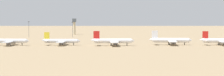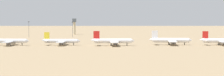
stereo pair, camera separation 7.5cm
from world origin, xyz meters
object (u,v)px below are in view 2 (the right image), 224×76
at_px(parked_jet_red_2, 9,41).
at_px(parked_jet_red_6, 220,41).
at_px(control_tower, 74,25).
at_px(light_pole_east, 72,29).
at_px(light_pole_mid, 29,28).
at_px(parked_jet_yellow_3, 61,41).
at_px(parked_jet_red_4, 112,41).
at_px(parked_jet_white_5, 170,40).

relative_size(parked_jet_red_2, parked_jet_red_6, 0.97).
height_order(control_tower, light_pole_east, control_tower).
xyz_separation_m(control_tower, light_pole_east, (-0.03, -71.20, -2.69)).
bearing_deg(parked_jet_red_2, light_pole_mid, 96.30).
height_order(parked_jet_yellow_3, light_pole_east, light_pole_east).
distance_m(parked_jet_yellow_3, parked_jet_red_4, 43.99).
bearing_deg(parked_jet_red_2, light_pole_east, 74.33).
relative_size(parked_jet_yellow_3, parked_jet_white_5, 0.90).
xyz_separation_m(control_tower, light_pole_mid, (-49.95, -67.58, -2.38)).
xyz_separation_m(parked_jet_red_2, light_pole_mid, (-0.56, 127.52, 6.58)).
relative_size(parked_jet_red_2, light_pole_east, 1.99).
xyz_separation_m(parked_jet_white_5, light_pole_mid, (-137.48, 130.17, 6.34)).
bearing_deg(parked_jet_red_6, control_tower, 127.73).
distance_m(parked_jet_red_6, control_tower, 241.09).
height_order(parked_jet_yellow_3, light_pole_mid, light_pole_mid).
relative_size(control_tower, light_pole_mid, 1.16).
xyz_separation_m(parked_jet_white_5, control_tower, (-87.53, 197.75, 8.72)).
relative_size(parked_jet_white_5, light_pole_mid, 2.04).
bearing_deg(light_pole_east, control_tower, 89.98).
height_order(parked_jet_yellow_3, parked_jet_red_4, parked_jet_red_4).
relative_size(parked_jet_white_5, light_pole_east, 2.11).
bearing_deg(parked_jet_white_5, parked_jet_red_6, -0.78).
xyz_separation_m(parked_jet_red_4, light_pole_east, (-37.61, 132.66, 6.03)).
xyz_separation_m(parked_jet_yellow_3, parked_jet_red_6, (135.15, -7.26, 0.27)).
relative_size(light_pole_mid, light_pole_east, 1.03).
distance_m(parked_jet_red_6, light_pole_mid, 224.99).
distance_m(parked_jet_white_5, light_pole_east, 154.00).
bearing_deg(parked_jet_red_4, light_pole_mid, 124.24).
relative_size(parked_jet_red_4, light_pole_east, 2.11).
bearing_deg(light_pole_mid, light_pole_east, -4.14).
distance_m(parked_jet_red_2, parked_jet_yellow_3, 43.71).
distance_m(parked_jet_yellow_3, light_pole_mid, 135.94).
relative_size(parked_jet_red_6, light_pole_mid, 1.97).
height_order(parked_jet_red_4, control_tower, control_tower).
bearing_deg(parked_jet_yellow_3, light_pole_east, 94.39).
height_order(parked_jet_yellow_3, parked_jet_white_5, parked_jet_white_5).
bearing_deg(parked_jet_red_6, parked_jet_yellow_3, -177.85).
bearing_deg(parked_jet_red_6, parked_jet_red_4, -174.36).
height_order(parked_jet_red_2, parked_jet_red_4, parked_jet_red_4).
bearing_deg(parked_jet_red_2, parked_jet_red_6, 3.46).
bearing_deg(light_pole_mid, parked_jet_red_4, -57.29).
bearing_deg(parked_jet_white_5, light_pole_mid, 143.18).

